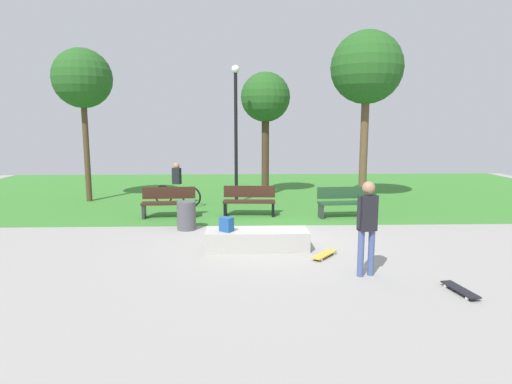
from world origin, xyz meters
TOP-DOWN VIEW (x-y plane):
  - ground_plane at (0.00, 0.00)m, footprint 28.00×28.00m
  - grass_lawn at (0.00, 7.73)m, footprint 26.60×12.54m
  - concrete_ledge at (-0.42, -0.79)m, footprint 2.32×0.81m
  - backpack_on_ledge at (-1.11, -0.91)m, footprint 0.34×0.33m
  - skater_performing_trick at (1.55, -2.64)m, footprint 0.42×0.28m
  - skateboard_by_ledge at (0.99, -1.49)m, footprint 0.65×0.75m
  - skateboard_spare at (2.91, -3.54)m, footprint 0.33×0.82m
  - park_bench_near_path at (2.34, 2.55)m, footprint 1.63×0.61m
  - park_bench_near_lamppost at (-0.54, 2.87)m, footprint 1.62×0.55m
  - park_bench_far_right at (-2.99, 2.68)m, footprint 1.63×0.58m
  - tree_slender_maple at (-6.39, 5.60)m, footprint 2.09×2.09m
  - tree_broad_elm at (3.63, 5.22)m, footprint 2.54×2.54m
  - tree_young_birch at (0.16, 6.71)m, footprint 1.90×1.90m
  - lamp_post at (-0.97, 5.21)m, footprint 0.28×0.28m
  - trash_bin at (-2.26, 1.09)m, footprint 0.50×0.50m
  - cyclist_on_bicycle at (-3.03, 4.66)m, footprint 1.73×0.69m

SIDE VIEW (x-z plane):
  - ground_plane at x=0.00m, z-range 0.00..0.00m
  - grass_lawn at x=0.00m, z-range 0.00..0.01m
  - skateboard_by_ledge at x=0.99m, z-range 0.02..0.10m
  - skateboard_spare at x=2.91m, z-range 0.02..0.10m
  - concrete_ledge at x=-0.42m, z-range 0.00..0.44m
  - trash_bin at x=-2.26m, z-range 0.00..0.77m
  - park_bench_near_path at x=2.34m, z-range 0.03..0.94m
  - park_bench_near_lamppost at x=-0.54m, z-range 0.03..0.94m
  - park_bench_far_right at x=-2.99m, z-range 0.03..0.94m
  - backpack_on_ledge at x=-1.11m, z-range 0.44..0.76m
  - cyclist_on_bicycle at x=-3.03m, z-range -0.13..1.39m
  - skater_performing_trick at x=1.55m, z-range 0.16..1.95m
  - lamp_post at x=-0.97m, z-range 0.47..5.31m
  - tree_young_birch at x=0.16m, z-range 1.36..6.15m
  - tree_slender_maple at x=-6.39m, z-range 1.64..7.09m
  - tree_broad_elm at x=3.63m, z-range 1.70..7.74m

